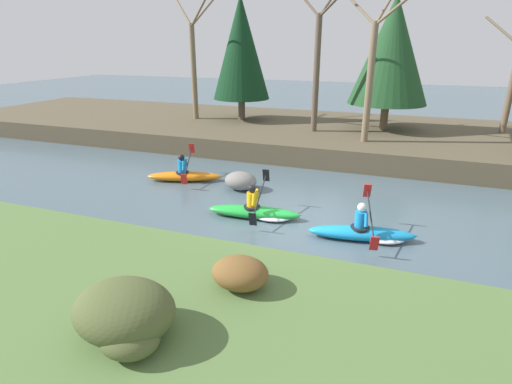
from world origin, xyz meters
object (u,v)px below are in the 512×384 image
kayaker_middle (258,211)px  kayaker_trailing (185,175)px  kayaker_lead (366,232)px  boulder_midstream (241,181)px

kayaker_middle → kayaker_trailing: (-3.65, 2.22, 0.02)m
kayaker_middle → kayaker_lead: bearing=-14.2°
kayaker_trailing → kayaker_middle: bearing=-50.8°
kayaker_middle → boulder_midstream: kayaker_middle is taller
kayaker_trailing → boulder_midstream: size_ratio=2.45×
kayaker_lead → kayaker_middle: bearing=162.0°
kayaker_lead → kayaker_middle: size_ratio=1.00×
kayaker_lead → boulder_midstream: (-4.44, 2.39, 0.12)m
kayaker_lead → kayaker_trailing: (-6.73, 2.55, 0.02)m
kayaker_lead → boulder_midstream: size_ratio=2.49×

